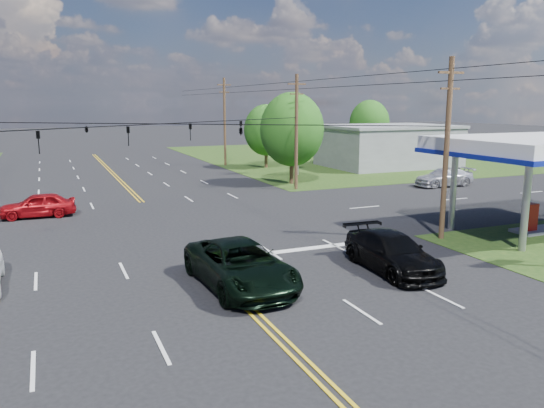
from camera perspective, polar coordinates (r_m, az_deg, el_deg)
name	(u,v)px	position (r m, az deg, el deg)	size (l,w,h in m)	color
ground	(165,225)	(32.27, -11.43, -2.26)	(280.00, 280.00, 0.00)	black
grass_ne	(366,155)	(75.50, 10.11, 5.19)	(46.00, 48.00, 0.03)	#1C3912
stop_bar	(299,250)	(26.44, 2.95, -4.96)	(10.00, 0.50, 0.02)	silver
retail_ne	(388,147)	(62.63, 12.35, 6.01)	(14.00, 10.00, 4.40)	slate
pole_se	(447,147)	(29.19, 18.27, 5.82)	(1.60, 0.28, 9.50)	#48361E
pole_ne	(296,131)	(44.30, 2.64, 7.87)	(1.60, 0.28, 9.50)	#48361E
pole_right_far	(225,121)	(61.93, -5.11, 8.91)	(1.60, 0.28, 10.00)	#48361E
span_wire_signals	(161,124)	(31.48, -11.84, 8.43)	(26.00, 18.00, 1.13)	black
power_lines	(167,76)	(29.53, -11.24, 13.37)	(26.04, 100.00, 0.64)	black
tree_right_a	(292,129)	(47.43, 2.15, 8.01)	(5.70, 5.70, 8.18)	#48361E
tree_right_b	(266,130)	(59.44, -0.64, 7.96)	(4.94, 4.94, 7.09)	#48361E
tree_far_r	(369,123)	(72.99, 10.43, 8.57)	(5.32, 5.32, 7.63)	#48361E
pickup_dkgreen	(240,265)	(21.05, -3.42, -6.57)	(2.98, 6.45, 1.79)	black
suv_black	(392,252)	(23.66, 12.76, -5.06)	(2.29, 5.63, 1.63)	black
sedan_red	(38,205)	(36.90, -23.88, -0.11)	(1.84, 4.57, 1.56)	#9E0B11
sedan_far	(444,177)	(48.78, 17.99, 2.76)	(2.21, 5.44, 1.58)	silver
polesign_ne	(298,114)	(53.13, 2.82, 9.60)	(2.17, 0.42, 7.83)	#A5A5AA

